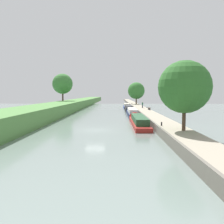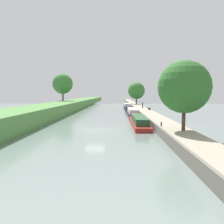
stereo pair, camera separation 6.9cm
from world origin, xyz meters
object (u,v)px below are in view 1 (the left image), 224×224
(narrowboat_red, at_px, (138,121))
(person_walking, at_px, (142,105))
(narrowboat_blue, at_px, (127,106))
(mooring_bollard_far, at_px, (132,104))
(park_bench, at_px, (149,108))
(narrowboat_black, at_px, (128,108))
(mooring_bollard_near, at_px, (162,124))
(narrowboat_navy, at_px, (132,112))

(narrowboat_red, height_order, person_walking, person_walking)
(narrowboat_blue, xyz_separation_m, mooring_bollard_far, (2.00, 4.09, 0.64))
(mooring_bollard_far, bearing_deg, park_bench, -85.38)
(narrowboat_black, distance_m, narrowboat_blue, 12.07)
(mooring_bollard_near, bearing_deg, narrowboat_blue, 92.23)
(mooring_bollard_far, bearing_deg, mooring_bollard_near, -90.00)
(mooring_bollard_far, bearing_deg, person_walking, -86.02)
(narrowboat_blue, bearing_deg, person_walking, -78.41)
(person_walking, bearing_deg, mooring_bollard_far, 93.98)
(narrowboat_navy, relative_size, mooring_bollard_far, 34.24)
(park_bench, bearing_deg, narrowboat_navy, -148.47)
(narrowboat_navy, height_order, narrowboat_black, narrowboat_navy)
(narrowboat_navy, height_order, mooring_bollard_far, narrowboat_navy)
(narrowboat_red, height_order, park_bench, narrowboat_red)
(narrowboat_red, height_order, mooring_bollard_far, narrowboat_red)
(narrowboat_navy, height_order, narrowboat_blue, narrowboat_navy)
(narrowboat_black, xyz_separation_m, mooring_bollard_near, (1.98, -39.41, 0.63))
(narrowboat_black, xyz_separation_m, narrowboat_blue, (-0.02, 12.07, -0.01))
(narrowboat_black, relative_size, park_bench, 8.43)
(narrowboat_blue, bearing_deg, narrowboat_navy, -89.78)
(narrowboat_black, height_order, park_bench, park_bench)
(mooring_bollard_near, xyz_separation_m, park_bench, (2.27, 27.53, 0.12))
(narrowboat_navy, bearing_deg, narrowboat_red, -90.15)
(narrowboat_red, relative_size, narrowboat_black, 1.27)
(narrowboat_blue, bearing_deg, park_bench, -79.89)
(narrowboat_black, bearing_deg, narrowboat_red, -89.94)
(narrowboat_red, distance_m, person_walking, 26.15)
(narrowboat_navy, bearing_deg, park_bench, 31.53)
(narrowboat_red, height_order, mooring_bollard_near, narrowboat_red)
(park_bench, bearing_deg, narrowboat_red, -102.61)
(person_walking, bearing_deg, mooring_bollard_near, -92.42)
(narrowboat_red, bearing_deg, mooring_bollard_near, -77.39)
(mooring_bollard_near, height_order, mooring_bollard_far, same)
(narrowboat_black, distance_m, mooring_bollard_far, 16.29)
(narrowboat_black, bearing_deg, narrowboat_blue, 90.11)
(narrowboat_navy, distance_m, mooring_bollard_far, 30.66)
(narrowboat_black, relative_size, narrowboat_blue, 1.18)
(narrowboat_navy, relative_size, person_walking, 9.28)
(narrowboat_red, distance_m, mooring_bollard_near, 8.93)
(narrowboat_black, xyz_separation_m, park_bench, (4.25, -11.88, 0.75))
(narrowboat_blue, bearing_deg, narrowboat_black, -89.89)
(narrowboat_red, distance_m, park_bench, 19.31)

